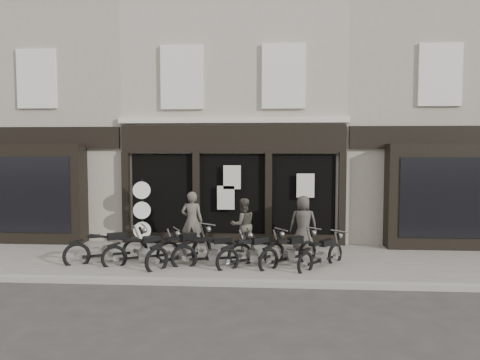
# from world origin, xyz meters

# --- Properties ---
(ground_plane) EXTENTS (90.00, 90.00, 0.00)m
(ground_plane) POSITION_xyz_m (0.00, 0.00, 0.00)
(ground_plane) COLOR #2D2B28
(ground_plane) RESTS_ON ground
(pavement) EXTENTS (30.00, 4.20, 0.12)m
(pavement) POSITION_xyz_m (0.00, 0.90, 0.06)
(pavement) COLOR #605B55
(pavement) RESTS_ON ground_plane
(kerb) EXTENTS (30.00, 0.25, 0.13)m
(kerb) POSITION_xyz_m (0.00, -1.25, 0.07)
(kerb) COLOR gray
(kerb) RESTS_ON ground_plane
(central_building) EXTENTS (7.30, 6.22, 8.34)m
(central_building) POSITION_xyz_m (0.00, 5.95, 4.08)
(central_building) COLOR #A09B89
(central_building) RESTS_ON ground
(neighbour_left) EXTENTS (5.60, 6.73, 8.34)m
(neighbour_left) POSITION_xyz_m (-6.35, 5.90, 4.04)
(neighbour_left) COLOR gray
(neighbour_left) RESTS_ON ground
(neighbour_right) EXTENTS (5.60, 6.73, 8.34)m
(neighbour_right) POSITION_xyz_m (6.35, 5.90, 4.04)
(neighbour_right) COLOR gray
(neighbour_right) RESTS_ON ground
(motorcycle_0) EXTENTS (2.05, 1.31, 1.07)m
(motorcycle_0) POSITION_xyz_m (-3.14, 0.28, 0.43)
(motorcycle_0) COLOR black
(motorcycle_0) RESTS_ON ground
(motorcycle_1) EXTENTS (1.95, 1.21, 1.01)m
(motorcycle_1) POSITION_xyz_m (-2.14, 0.17, 0.40)
(motorcycle_1) COLOR black
(motorcycle_1) RESTS_ON ground
(motorcycle_2) EXTENTS (1.60, 1.93, 1.09)m
(motorcycle_2) POSITION_xyz_m (-1.13, 0.17, 0.43)
(motorcycle_2) COLOR black
(motorcycle_2) RESTS_ON ground
(motorcycle_3) EXTENTS (2.13, 0.84, 1.04)m
(motorcycle_3) POSITION_xyz_m (-0.25, 0.11, 0.41)
(motorcycle_3) COLOR black
(motorcycle_3) RESTS_ON ground
(motorcycle_4) EXTENTS (1.84, 1.43, 1.01)m
(motorcycle_4) POSITION_xyz_m (0.76, 0.16, 0.40)
(motorcycle_4) COLOR black
(motorcycle_4) RESTS_ON ground
(motorcycle_5) EXTENTS (1.69, 1.64, 1.01)m
(motorcycle_5) POSITION_xyz_m (1.72, 0.30, 0.40)
(motorcycle_5) COLOR black
(motorcycle_5) RESTS_ON ground
(motorcycle_6) EXTENTS (1.45, 1.66, 0.95)m
(motorcycle_6) POSITION_xyz_m (2.55, 0.19, 0.38)
(motorcycle_6) COLOR black
(motorcycle_6) RESTS_ON ground
(man_left) EXTENTS (0.65, 0.44, 1.76)m
(man_left) POSITION_xyz_m (-1.12, 1.84, 1.00)
(man_left) COLOR #4B463E
(man_left) RESTS_ON pavement
(man_centre) EXTENTS (0.93, 0.84, 1.57)m
(man_centre) POSITION_xyz_m (0.41, 1.82, 0.91)
(man_centre) COLOR #3F3C33
(man_centre) RESTS_ON pavement
(man_right) EXTENTS (0.82, 0.55, 1.65)m
(man_right) POSITION_xyz_m (2.20, 2.06, 0.94)
(man_right) COLOR #3A3530
(man_right) RESTS_ON pavement
(advert_sign_post) EXTENTS (0.53, 0.35, 2.21)m
(advert_sign_post) POSITION_xyz_m (-2.75, 2.27, 1.08)
(advert_sign_post) COLOR black
(advert_sign_post) RESTS_ON ground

